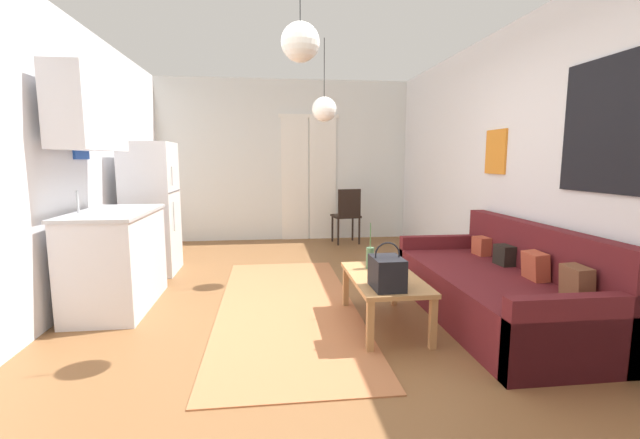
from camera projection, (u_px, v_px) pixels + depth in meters
ground_plane at (305, 329)px, 3.62m from camera, size 4.80×8.34×0.10m
wall_back at (286, 162)px, 7.27m from camera, size 4.40×0.13×2.71m
wall_right at (552, 162)px, 3.67m from camera, size 0.12×7.94×2.71m
wall_left at (17, 163)px, 3.16m from camera, size 0.12×7.94×2.71m
area_rug at (287, 306)px, 4.02m from camera, size 1.26×3.26×0.01m
couch at (501, 290)px, 3.66m from camera, size 0.95×2.17×0.83m
coffee_table at (384, 282)px, 3.53m from camera, size 0.55×1.05×0.42m
bamboo_vase at (370, 258)px, 3.76m from camera, size 0.07×0.07×0.41m
handbag at (387, 272)px, 3.17m from camera, size 0.23×0.31×0.35m
refrigerator at (151, 208)px, 5.14m from camera, size 0.58×0.66×1.59m
kitchen_counter at (109, 222)px, 3.90m from camera, size 0.65×1.19×2.15m
accent_chair at (347, 213)px, 6.94m from camera, size 0.47×0.45×0.91m
pendant_lamp_near at (300, 42)px, 2.99m from camera, size 0.27×0.27×0.64m
pendant_lamp_far at (324, 109)px, 4.77m from camera, size 0.28×0.28×0.91m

